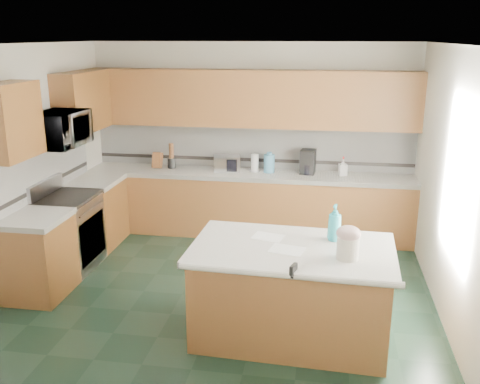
% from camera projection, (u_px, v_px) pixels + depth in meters
% --- Properties ---
extents(floor, '(4.60, 4.60, 0.00)m').
position_uv_depth(floor, '(222.00, 297.00, 5.91)').
color(floor, black).
rests_on(floor, ground).
extents(ceiling, '(4.60, 4.60, 0.00)m').
position_uv_depth(ceiling, '(219.00, 44.00, 5.14)').
color(ceiling, white).
rests_on(ceiling, ground).
extents(wall_back, '(4.60, 0.04, 2.70)m').
position_uv_depth(wall_back, '(252.00, 138.00, 7.72)').
color(wall_back, white).
rests_on(wall_back, ground).
extents(wall_front, '(4.60, 0.04, 2.70)m').
position_uv_depth(wall_front, '(147.00, 275.00, 3.33)').
color(wall_front, white).
rests_on(wall_front, ground).
extents(wall_left, '(0.04, 4.60, 2.70)m').
position_uv_depth(wall_left, '(14.00, 171.00, 5.88)').
color(wall_left, white).
rests_on(wall_left, ground).
extents(wall_right, '(0.04, 4.60, 2.70)m').
position_uv_depth(wall_right, '(455.00, 190.00, 5.16)').
color(wall_right, white).
rests_on(wall_right, ground).
extents(back_base_cab, '(4.60, 0.60, 0.86)m').
position_uv_depth(back_base_cab, '(248.00, 205.00, 7.68)').
color(back_base_cab, '#4E2D11').
rests_on(back_base_cab, ground).
extents(back_countertop, '(4.60, 0.64, 0.06)m').
position_uv_depth(back_countertop, '(248.00, 175.00, 7.55)').
color(back_countertop, white).
rests_on(back_countertop, back_base_cab).
extents(back_upper_cab, '(4.60, 0.33, 0.78)m').
position_uv_depth(back_upper_cab, '(250.00, 99.00, 7.38)').
color(back_upper_cab, '#4E2D11').
rests_on(back_upper_cab, wall_back).
extents(back_backsplash, '(4.60, 0.02, 0.63)m').
position_uv_depth(back_backsplash, '(251.00, 146.00, 7.72)').
color(back_backsplash, silver).
rests_on(back_backsplash, back_countertop).
extents(back_accent_band, '(4.60, 0.01, 0.05)m').
position_uv_depth(back_accent_band, '(251.00, 160.00, 7.77)').
color(back_accent_band, black).
rests_on(back_accent_band, back_countertop).
extents(left_base_cab_rear, '(0.60, 0.82, 0.86)m').
position_uv_depth(left_base_cab_rear, '(96.00, 214.00, 7.32)').
color(left_base_cab_rear, '#4E2D11').
rests_on(left_base_cab_rear, ground).
extents(left_counter_rear, '(0.64, 0.82, 0.06)m').
position_uv_depth(left_counter_rear, '(94.00, 182.00, 7.19)').
color(left_counter_rear, white).
rests_on(left_counter_rear, left_base_cab_rear).
extents(left_base_cab_front, '(0.60, 0.72, 0.86)m').
position_uv_depth(left_base_cab_front, '(38.00, 258.00, 5.87)').
color(left_base_cab_front, '#4E2D11').
rests_on(left_base_cab_front, ground).
extents(left_counter_front, '(0.64, 0.72, 0.06)m').
position_uv_depth(left_counter_front, '(34.00, 219.00, 5.74)').
color(left_counter_front, white).
rests_on(left_counter_front, left_base_cab_front).
extents(left_backsplash, '(0.02, 2.30, 0.63)m').
position_uv_depth(left_backsplash, '(43.00, 169.00, 6.43)').
color(left_backsplash, silver).
rests_on(left_backsplash, wall_left).
extents(left_accent_band, '(0.01, 2.30, 0.05)m').
position_uv_depth(left_accent_band, '(45.00, 185.00, 6.49)').
color(left_accent_band, black).
rests_on(left_accent_band, wall_left).
extents(left_upper_cab_rear, '(0.33, 1.09, 0.78)m').
position_uv_depth(left_upper_cab_rear, '(82.00, 102.00, 7.04)').
color(left_upper_cab_rear, '#4E2D11').
rests_on(left_upper_cab_rear, wall_left).
extents(left_upper_cab_front, '(0.33, 0.72, 0.78)m').
position_uv_depth(left_upper_cab_front, '(10.00, 121.00, 5.46)').
color(left_upper_cab_front, '#4E2D11').
rests_on(left_upper_cab_front, wall_left).
extents(range_body, '(0.60, 0.76, 0.88)m').
position_uv_depth(range_body, '(70.00, 234.00, 6.57)').
color(range_body, '#B7B7BC').
rests_on(range_body, ground).
extents(range_oven_door, '(0.02, 0.68, 0.55)m').
position_uv_depth(range_oven_door, '(92.00, 238.00, 6.53)').
color(range_oven_door, black).
rests_on(range_oven_door, range_body).
extents(range_cooktop, '(0.62, 0.78, 0.04)m').
position_uv_depth(range_cooktop, '(66.00, 198.00, 6.44)').
color(range_cooktop, black).
rests_on(range_cooktop, range_body).
extents(range_handle, '(0.02, 0.66, 0.02)m').
position_uv_depth(range_handle, '(92.00, 209.00, 6.42)').
color(range_handle, '#B7B7BC').
rests_on(range_handle, range_body).
extents(range_backguard, '(0.06, 0.76, 0.18)m').
position_uv_depth(range_backguard, '(45.00, 187.00, 6.44)').
color(range_backguard, '#B7B7BC').
rests_on(range_backguard, range_body).
extents(microwave, '(0.50, 0.73, 0.41)m').
position_uv_depth(microwave, '(60.00, 129.00, 6.20)').
color(microwave, '#B7B7BC').
rests_on(microwave, wall_left).
extents(island_base, '(1.80, 1.08, 0.86)m').
position_uv_depth(island_base, '(291.00, 295.00, 5.04)').
color(island_base, '#4E2D11').
rests_on(island_base, ground).
extents(island_top, '(1.90, 1.18, 0.06)m').
position_uv_depth(island_top, '(292.00, 250.00, 4.91)').
color(island_top, white).
rests_on(island_top, island_base).
extents(island_bullnose, '(1.86, 0.14, 0.06)m').
position_uv_depth(island_bullnose, '(288.00, 275.00, 4.39)').
color(island_bullnose, white).
rests_on(island_bullnose, island_base).
extents(treat_jar, '(0.21, 0.21, 0.20)m').
position_uv_depth(treat_jar, '(348.00, 248.00, 4.61)').
color(treat_jar, silver).
rests_on(treat_jar, island_top).
extents(treat_jar_lid, '(0.21, 0.21, 0.13)m').
position_uv_depth(treat_jar_lid, '(349.00, 233.00, 4.58)').
color(treat_jar_lid, beige).
rests_on(treat_jar_lid, treat_jar).
extents(treat_jar_knob, '(0.07, 0.02, 0.02)m').
position_uv_depth(treat_jar_knob, '(349.00, 228.00, 4.56)').
color(treat_jar_knob, tan).
rests_on(treat_jar_knob, treat_jar_lid).
extents(treat_jar_knob_end_l, '(0.04, 0.04, 0.04)m').
position_uv_depth(treat_jar_knob_end_l, '(345.00, 228.00, 4.57)').
color(treat_jar_knob_end_l, tan).
rests_on(treat_jar_knob_end_l, treat_jar_lid).
extents(treat_jar_knob_end_r, '(0.04, 0.04, 0.04)m').
position_uv_depth(treat_jar_knob_end_r, '(353.00, 229.00, 4.56)').
color(treat_jar_knob_end_r, tan).
rests_on(treat_jar_knob_end_r, treat_jar_lid).
extents(soap_bottle_island, '(0.16, 0.17, 0.35)m').
position_uv_depth(soap_bottle_island, '(335.00, 223.00, 5.01)').
color(soap_bottle_island, '#29A3B7').
rests_on(soap_bottle_island, island_top).
extents(paper_sheet_a, '(0.35, 0.29, 0.00)m').
position_uv_depth(paper_sheet_a, '(287.00, 250.00, 4.83)').
color(paper_sheet_a, white).
rests_on(paper_sheet_a, island_top).
extents(paper_sheet_b, '(0.33, 0.28, 0.00)m').
position_uv_depth(paper_sheet_b, '(268.00, 237.00, 5.14)').
color(paper_sheet_b, white).
rests_on(paper_sheet_b, island_top).
extents(clamp_body, '(0.06, 0.11, 0.10)m').
position_uv_depth(clamp_body, '(293.00, 270.00, 4.39)').
color(clamp_body, black).
rests_on(clamp_body, island_top).
extents(clamp_handle, '(0.02, 0.08, 0.02)m').
position_uv_depth(clamp_handle, '(293.00, 276.00, 4.33)').
color(clamp_handle, black).
rests_on(clamp_handle, island_top).
extents(knife_block, '(0.14, 0.18, 0.25)m').
position_uv_depth(knife_block, '(157.00, 160.00, 7.76)').
color(knife_block, '#472814').
rests_on(knife_block, back_countertop).
extents(utensil_crock, '(0.12, 0.12, 0.15)m').
position_uv_depth(utensil_crock, '(172.00, 163.00, 7.77)').
color(utensil_crock, black).
rests_on(utensil_crock, back_countertop).
extents(utensil_bundle, '(0.07, 0.07, 0.22)m').
position_uv_depth(utensil_bundle, '(171.00, 151.00, 7.72)').
color(utensil_bundle, '#472814').
rests_on(utensil_bundle, utensil_crock).
extents(toaster_oven, '(0.41, 0.32, 0.21)m').
position_uv_depth(toaster_oven, '(227.00, 163.00, 7.60)').
color(toaster_oven, '#B7B7BC').
rests_on(toaster_oven, back_countertop).
extents(toaster_oven_door, '(0.33, 0.01, 0.17)m').
position_uv_depth(toaster_oven_door, '(225.00, 165.00, 7.49)').
color(toaster_oven_door, black).
rests_on(toaster_oven_door, toaster_oven).
extents(paper_towel, '(0.11, 0.11, 0.24)m').
position_uv_depth(paper_towel, '(255.00, 163.00, 7.59)').
color(paper_towel, white).
rests_on(paper_towel, back_countertop).
extents(paper_towel_base, '(0.16, 0.16, 0.01)m').
position_uv_depth(paper_towel_base, '(255.00, 170.00, 7.62)').
color(paper_towel_base, '#B7B7BC').
rests_on(paper_towel_base, back_countertop).
extents(water_jug, '(0.15, 0.15, 0.25)m').
position_uv_depth(water_jug, '(269.00, 163.00, 7.51)').
color(water_jug, '#5195BD').
rests_on(water_jug, back_countertop).
extents(water_jug_neck, '(0.07, 0.07, 0.04)m').
position_uv_depth(water_jug_neck, '(269.00, 153.00, 7.47)').
color(water_jug_neck, '#5195BD').
rests_on(water_jug_neck, water_jug).
extents(coffee_maker, '(0.22, 0.24, 0.34)m').
position_uv_depth(coffee_maker, '(308.00, 162.00, 7.44)').
color(coffee_maker, black).
rests_on(coffee_maker, back_countertop).
extents(coffee_carafe, '(0.14, 0.14, 0.14)m').
position_uv_depth(coffee_carafe, '(307.00, 169.00, 7.42)').
color(coffee_carafe, black).
rests_on(coffee_carafe, back_countertop).
extents(soap_bottle_back, '(0.13, 0.13, 0.23)m').
position_uv_depth(soap_bottle_back, '(343.00, 167.00, 7.35)').
color(soap_bottle_back, white).
rests_on(soap_bottle_back, back_countertop).
extents(soap_back_cap, '(0.02, 0.02, 0.03)m').
position_uv_depth(soap_back_cap, '(343.00, 158.00, 7.31)').
color(soap_back_cap, red).
rests_on(soap_back_cap, soap_bottle_back).
extents(window_light_proxy, '(0.02, 1.40, 1.10)m').
position_uv_depth(window_light_proxy, '(459.00, 180.00, 4.94)').
color(window_light_proxy, white).
rests_on(window_light_proxy, wall_right).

